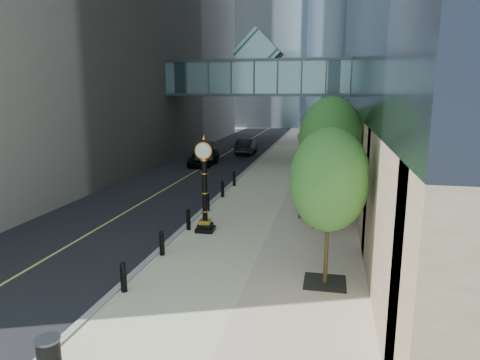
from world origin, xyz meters
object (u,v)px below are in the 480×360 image
Objects in this scene: car_near at (204,156)px; street_clock at (205,191)px; car_far at (246,146)px; trash_bin at (49,359)px; pedestrian at (337,198)px.

street_clock is at bearing -72.45° from car_near.
car_far is (2.31, 7.64, 0.01)m from car_near.
car_far reaches higher than car_near.
street_clock is at bearing 87.41° from trash_bin.
pedestrian is 22.45m from car_far.
pedestrian is 0.35× the size of car_near.
car_far is (-2.53, 35.59, 0.30)m from trash_bin.
street_clock reaches higher than car_near.
car_near is (-5.32, 17.38, -1.13)m from street_clock.
car_far is at bearing 94.07° from trash_bin.
street_clock is 2.71× the size of pedestrian.
trash_bin is 16.33m from pedestrian.
trash_bin is at bearing -79.64° from car_near.
car_far is at bearing -50.99° from pedestrian.
car_near reaches higher than trash_bin.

